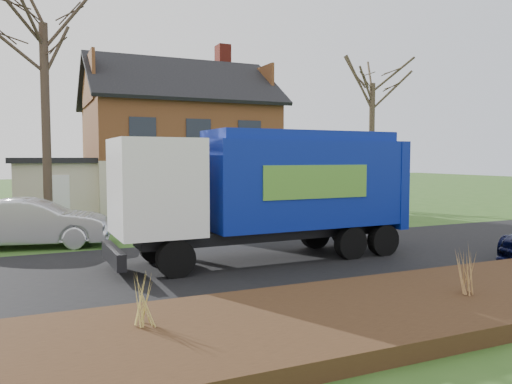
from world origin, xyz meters
name	(u,v)px	position (x,y,z in m)	size (l,w,h in m)	color
ground	(243,263)	(0.00, 0.00, 0.00)	(120.00, 120.00, 0.00)	#2D521B
road	(243,263)	(0.00, 0.00, 0.01)	(80.00, 7.00, 0.02)	black
mulch_verge	(361,314)	(0.00, -5.30, 0.15)	(80.00, 3.50, 0.30)	black
main_house	(168,135)	(1.49, 13.91, 4.03)	(12.95, 8.95, 9.26)	beige
garbage_truck	(272,186)	(0.93, 0.13, 2.07)	(8.41, 2.42, 3.58)	black
silver_sedan	(33,223)	(-5.19, 4.95, 0.78)	(1.64, 4.71, 1.55)	#AEB0B6
tree_front_east	(373,63)	(11.93, 10.25, 8.00)	(3.54, 3.54, 9.85)	#473A2A
tree_back	(207,67)	(6.26, 21.55, 9.19)	(3.48, 3.48, 11.02)	#3D2F24
grass_clump_west	(145,299)	(-3.62, -4.79, 0.70)	(0.30, 0.25, 0.80)	tan
grass_clump_mid	(463,269)	(2.23, -5.42, 0.75)	(0.32, 0.27, 0.91)	#A57A49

